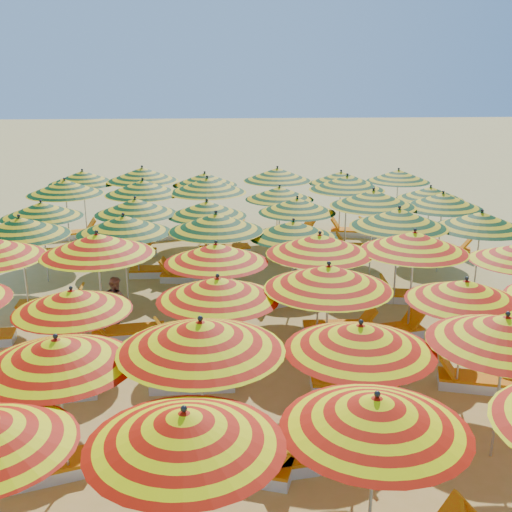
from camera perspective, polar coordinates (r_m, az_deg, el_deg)
The scene contains 69 objects.
ground at distance 16.28m, azimuth 0.10°, elevation -5.91°, with size 120.00×120.00×0.00m, color #DDB562.
umbrella_2 at distance 7.76m, azimuth -6.37°, elevation -15.02°, with size 2.98×2.98×2.54m.
umbrella_3 at distance 8.18m, azimuth 10.63°, elevation -13.57°, with size 2.47×2.47×2.52m.
umbrella_7 at distance 10.04m, azimuth -17.28°, elevation -8.18°, with size 3.10×3.10×2.49m.
umbrella_8 at distance 9.70m, azimuth -4.94°, elevation -7.09°, with size 2.72×2.72×2.71m.
umbrella_9 at distance 10.14m, azimuth 9.24°, elevation -7.18°, with size 3.10×3.10×2.52m.
umbrella_10 at distance 10.86m, azimuth 21.34°, elevation -6.14°, with size 2.76×2.76×2.60m.
umbrella_13 at distance 12.40m, azimuth -16.05°, elevation -3.82°, with size 2.81×2.81×2.35m.
umbrella_14 at distance 12.16m, azimuth -3.42°, elevation -2.92°, with size 3.08×3.08×2.50m.
umbrella_15 at distance 12.44m, azimuth 6.46°, elevation -1.87°, with size 3.32×3.32×2.66m.
umbrella_16 at distance 12.88m, azimuth 18.14°, elevation -2.98°, with size 2.90×2.90×2.41m.
umbrella_19 at distance 14.79m, azimuth -13.93°, elevation 1.03°, with size 3.06×3.06×2.72m.
umbrella_20 at distance 14.40m, azimuth -3.58°, elevation 0.26°, with size 2.38×2.38×2.50m.
umbrella_21 at distance 14.76m, azimuth 5.67°, elevation 1.06°, with size 2.65×2.65×2.62m.
umbrella_22 at distance 15.22m, azimuth 13.89°, elevation 1.25°, with size 2.93×2.93×2.65m.
umbrella_24 at distance 17.22m, azimuth -20.26°, elevation 2.48°, with size 2.89×2.89×2.65m.
umbrella_25 at distance 16.90m, azimuth -11.68°, elevation 2.76°, with size 2.98×2.98×2.60m.
umbrella_26 at distance 16.67m, azimuth -3.57°, elevation 3.02°, with size 2.96×2.96×2.64m.
umbrella_27 at distance 16.60m, azimuth 3.34°, elevation 2.40°, with size 3.05×3.05×2.46m.
umbrella_28 at distance 17.16m, azimuth 12.59°, elevation 3.33°, with size 3.38×3.38×2.73m.
umbrella_29 at distance 18.04m, azimuth 19.38°, elevation 3.00°, with size 2.57×2.57×2.58m.
umbrella_30 at distance 19.63m, azimuth -18.54°, elevation 3.92°, with size 2.88×2.88×2.49m.
umbrella_31 at distance 19.19m, azimuth -10.67°, elevation 4.36°, with size 2.86×2.86×2.54m.
umbrella_32 at distance 18.90m, azimuth -4.39°, elevation 4.22°, with size 2.46×2.46×2.47m.
umbrella_33 at distance 19.31m, azimuth 3.68°, elevation 4.52°, with size 2.58×2.58×2.48m.
umbrella_34 at distance 19.44m, azimuth 10.38°, elevation 5.08°, with size 2.91×2.91×2.74m.
umbrella_35 at distance 20.27m, azimuth 16.25°, elevation 4.75°, with size 3.20×3.20×2.59m.
umbrella_36 at distance 22.10m, azimuth -16.62°, elevation 5.89°, with size 2.60×2.60×2.67m.
umbrella_37 at distance 21.47m, azimuth -10.03°, elevation 6.04°, with size 2.61×2.61×2.67m.
umbrella_38 at distance 21.29m, azimuth -4.35°, elevation 6.30°, with size 3.13×3.13×2.74m.
umbrella_39 at distance 21.34m, azimuth 2.10°, elevation 5.61°, with size 2.82×2.82×2.42m.
umbrella_40 at distance 21.91m, azimuth 8.10°, elevation 6.47°, with size 2.99×2.99×2.73m.
umbrella_41 at distance 22.32m, azimuth 15.24°, elevation 5.42°, with size 2.29×2.29×2.37m.
umbrella_42 at distance 24.15m, azimuth -15.16°, elevation 6.77°, with size 3.04×3.04×2.61m.
umbrella_43 at distance 23.62m, azimuth -10.07°, elevation 7.16°, with size 2.68×2.68×2.74m.
umbrella_44 at distance 23.57m, azimuth -4.58°, elevation 6.83°, with size 2.51×2.51×2.50m.
umbrella_45 at distance 23.72m, azimuth 1.91°, elevation 7.27°, with size 2.72×2.72×2.66m.
umbrella_46 at distance 24.01m, azimuth 7.56°, elevation 6.92°, with size 2.37×2.37×2.50m.
umbrella_47 at distance 24.81m, azimuth 12.54°, elevation 6.99°, with size 2.83×2.83×2.50m.
lounger_5 at distance 11.19m, azimuth -19.44°, elevation -17.65°, with size 1.83×1.10×0.69m.
lounger_6 at distance 10.73m, azimuth -1.28°, elevation -18.20°, with size 1.83×1.08×0.69m.
lounger_7 at distance 11.01m, azimuth 6.10°, elevation -17.28°, with size 1.80×0.86×0.69m.
lounger_9 at distance 13.40m, azimuth -17.40°, elevation -11.33°, with size 1.80×0.84×0.69m.
lounger_10 at distance 13.22m, azimuth -5.91°, elevation -10.98°, with size 1.74×0.62×0.69m.
lounger_11 at distance 13.24m, azimuth 8.89°, elevation -11.07°, with size 1.75×0.65×0.69m.
lounger_12 at distance 13.89m, azimuth 19.24°, elevation -10.47°, with size 1.82×1.02×0.69m.
lounger_15 at distance 15.63m, azimuth -11.41°, elevation -6.67°, with size 1.80×0.82×0.69m.
lounger_16 at distance 15.17m, azimuth -5.70°, elevation -7.15°, with size 1.83×1.11×0.69m.
lounger_17 at distance 15.70m, azimuth 7.54°, elevation -6.36°, with size 1.75×0.63×0.69m.
lounger_18 at distance 15.67m, azimuth 11.71°, elevation -6.62°, with size 1.82×1.00×0.69m.
lounger_20 at distance 17.76m, azimuth -17.63°, elevation -4.22°, with size 1.76×0.66×0.69m.
lounger_21 at distance 17.45m, azimuth -1.47°, elevation -3.77°, with size 1.83×1.04×0.69m.
lounger_22 at distance 17.35m, azimuth 1.49°, elevation -3.89°, with size 1.82×1.17×0.69m.
lounger_23 at distance 18.11m, azimuth 13.52°, elevation -3.47°, with size 1.81×0.89×0.69m.
lounger_24 at distance 19.89m, azimuth -8.56°, elevation -1.32°, with size 1.74×0.59×0.69m.
lounger_25 at distance 19.30m, azimuth -6.04°, elevation -1.80°, with size 1.79×0.81×0.69m.
lounger_26 at distance 22.55m, azimuth -17.74°, elevation 0.24°, with size 1.77×0.70×0.69m.
lounger_27 at distance 22.13m, azimuth -11.01°, elevation 0.44°, with size 1.83×1.11×0.69m.
lounger_28 at distance 21.93m, azimuth -2.90°, elevation 0.59°, with size 1.80×0.86×0.69m.
lounger_29 at distance 21.71m, azimuth 3.66°, elevation 0.41°, with size 1.82×0.96×0.69m.
lounger_30 at distance 22.37m, azimuth 9.20°, elevation 0.72°, with size 1.79×0.80×0.69m.
lounger_31 at distance 22.73m, azimuth 16.49°, elevation 0.48°, with size 1.83×1.15×0.69m.
lounger_32 at distance 24.77m, azimuth -15.89°, elevation 1.87°, with size 1.83×1.07×0.69m.
lounger_33 at distance 23.96m, azimuth -8.62°, elevation 1.83°, with size 1.83×1.08×0.69m.
lounger_34 at distance 23.89m, azimuth -3.03°, elevation 1.96°, with size 1.81×0.89×0.69m.
lounger_35 at distance 24.03m, azimuth 3.32°, elevation 2.05°, with size 1.83×1.10×0.69m.
lounger_36 at distance 24.43m, azimuth 8.58°, elevation 2.13°, with size 1.82×0.97×0.69m.
lounger_37 at distance 24.89m, azimuth 11.04°, elevation 2.28°, with size 1.81×0.87×0.69m.
beachgoer_b at distance 16.22m, azimuth -12.36°, elevation -3.97°, with size 0.62×0.49×1.28m, color tan.
Camera 1 is at (-0.89, -14.97, 6.33)m, focal length 45.00 mm.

